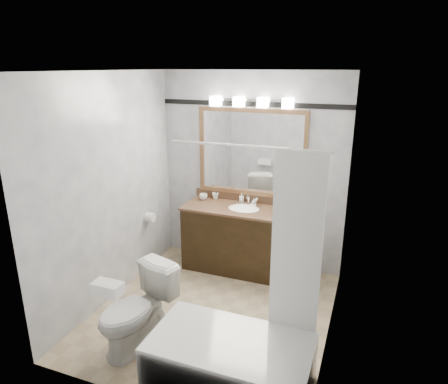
{
  "coord_description": "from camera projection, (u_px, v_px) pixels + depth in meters",
  "views": [
    {
      "loc": [
        1.44,
        -3.43,
        2.54
      ],
      "look_at": [
        -0.01,
        0.35,
        1.26
      ],
      "focal_mm": 32.0,
      "sensor_mm": 36.0,
      "label": 1
    }
  ],
  "objects": [
    {
      "name": "cup_left",
      "position": [
        203.0,
        197.0,
        5.27
      ],
      "size": [
        0.12,
        0.12,
        0.08
      ],
      "primitive_type": "imported",
      "rotation": [
        0.0,
        0.0,
        0.18
      ],
      "color": "white",
      "rests_on": "vanity"
    },
    {
      "name": "vanity_light_bar",
      "position": [
        251.0,
        102.0,
        4.77
      ],
      "size": [
        1.02,
        0.14,
        0.12
      ],
      "color": "silver",
      "rests_on": "room"
    },
    {
      "name": "bathtub",
      "position": [
        234.0,
        357.0,
        3.24
      ],
      "size": [
        1.3,
        0.75,
        1.96
      ],
      "color": "white",
      "rests_on": "ground"
    },
    {
      "name": "toilet",
      "position": [
        136.0,
        310.0,
        3.68
      ],
      "size": [
        0.64,
        0.86,
        0.78
      ],
      "primitive_type": "imported",
      "rotation": [
        0.0,
        0.0,
        -0.31
      ],
      "color": "white",
      "rests_on": "ground"
    },
    {
      "name": "cup_right",
      "position": [
        215.0,
        196.0,
        5.31
      ],
      "size": [
        0.1,
        0.1,
        0.08
      ],
      "primitive_type": "imported",
      "rotation": [
        0.0,
        0.0,
        -0.16
      ],
      "color": "white",
      "rests_on": "vanity"
    },
    {
      "name": "mirror",
      "position": [
        251.0,
        153.0,
        5.01
      ],
      "size": [
        1.4,
        0.04,
        1.1
      ],
      "color": "olive",
      "rests_on": "room"
    },
    {
      "name": "soap_bottle_b",
      "position": [
        254.0,
        202.0,
        5.1
      ],
      "size": [
        0.07,
        0.07,
        0.07
      ],
      "primitive_type": "imported",
      "rotation": [
        0.0,
        0.0,
        -0.29
      ],
      "color": "white",
      "rests_on": "vanity"
    },
    {
      "name": "tp_roll",
      "position": [
        150.0,
        217.0,
        5.08
      ],
      "size": [
        0.11,
        0.12,
        0.12
      ],
      "primitive_type": "cylinder",
      "rotation": [
        0.0,
        1.57,
        0.0
      ],
      "color": "white",
      "rests_on": "room"
    },
    {
      "name": "coffee_maker",
      "position": [
        287.0,
        200.0,
        4.74
      ],
      "size": [
        0.17,
        0.21,
        0.33
      ],
      "rotation": [
        0.0,
        0.0,
        0.11
      ],
      "color": "black",
      "rests_on": "vanity"
    },
    {
      "name": "vanity",
      "position": [
        243.0,
        238.0,
        5.09
      ],
      "size": [
        1.53,
        0.58,
        0.97
      ],
      "color": "black",
      "rests_on": "ground"
    },
    {
      "name": "tissue_box",
      "position": [
        108.0,
        288.0,
        3.22
      ],
      "size": [
        0.25,
        0.14,
        0.1
      ],
      "primitive_type": "cube",
      "rotation": [
        0.0,
        0.0,
        0.01
      ],
      "color": "white",
      "rests_on": "toilet"
    },
    {
      "name": "accent_stripe",
      "position": [
        252.0,
        104.0,
        4.83
      ],
      "size": [
        2.4,
        0.01,
        0.06
      ],
      "primitive_type": "cube",
      "color": "black",
      "rests_on": "room"
    },
    {
      "name": "room",
      "position": [
        212.0,
        203.0,
        3.94
      ],
      "size": [
        2.42,
        2.62,
        2.52
      ],
      "color": "tan",
      "rests_on": "ground"
    },
    {
      "name": "soap_bottle_a",
      "position": [
        242.0,
        198.0,
        5.18
      ],
      "size": [
        0.07,
        0.07,
        0.12
      ],
      "primitive_type": "imported",
      "rotation": [
        0.0,
        0.0,
        0.4
      ],
      "color": "white",
      "rests_on": "vanity"
    },
    {
      "name": "soap_bar",
      "position": [
        253.0,
        205.0,
        5.04
      ],
      "size": [
        0.08,
        0.06,
        0.02
      ],
      "primitive_type": "cube",
      "rotation": [
        0.0,
        0.0,
        0.13
      ],
      "color": "beige",
      "rests_on": "vanity"
    }
  ]
}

